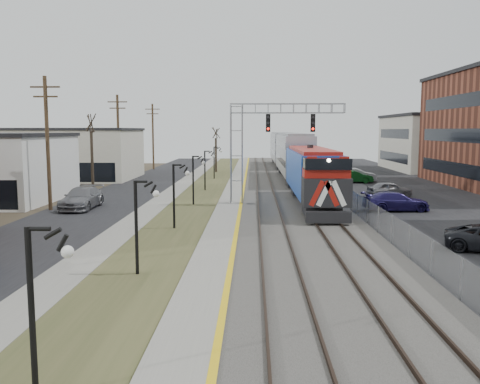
{
  "coord_description": "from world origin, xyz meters",
  "views": [
    {
      "loc": [
        0.84,
        -12.58,
        6.06
      ],
      "look_at": [
        0.11,
        15.64,
        2.6
      ],
      "focal_mm": 38.0,
      "sensor_mm": 36.0,
      "label": 1
    }
  ],
  "objects": [
    {
      "name": "ballast_bed",
      "position": [
        4.0,
        35.0,
        0.1
      ],
      "size": [
        8.0,
        120.0,
        0.2
      ],
      "primitive_type": "cube",
      "color": "#595651",
      "rests_on": "ground"
    },
    {
      "name": "lampposts",
      "position": [
        -4.0,
        18.29,
        2.0
      ],
      "size": [
        0.14,
        62.14,
        4.0
      ],
      "color": "black",
      "rests_on": "ground"
    },
    {
      "name": "grass_median",
      "position": [
        -4.0,
        35.0,
        0.03
      ],
      "size": [
        4.0,
        120.0,
        0.06
      ],
      "primitive_type": "cube",
      "color": "#404524",
      "rests_on": "ground"
    },
    {
      "name": "bare_trees",
      "position": [
        -12.66,
        38.91,
        2.7
      ],
      "size": [
        12.3,
        42.3,
        5.95
      ],
      "color": "#382D23",
      "rests_on": "ground"
    },
    {
      "name": "street_west",
      "position": [
        -11.5,
        35.0,
        0.02
      ],
      "size": [
        7.0,
        120.0,
        0.04
      ],
      "primitive_type": "cube",
      "color": "black",
      "rests_on": "ground"
    },
    {
      "name": "track_near",
      "position": [
        2.0,
        35.0,
        0.28
      ],
      "size": [
        1.58,
        120.0,
        0.15
      ],
      "color": "#2D2119",
      "rests_on": "ballast_bed"
    },
    {
      "name": "car_lot_f",
      "position": [
        12.34,
        45.48,
        0.7
      ],
      "size": [
        4.3,
        1.63,
        1.4
      ],
      "primitive_type": "imported",
      "rotation": [
        0.0,
        0.0,
        1.61
      ],
      "color": "#0B3712",
      "rests_on": "ground"
    },
    {
      "name": "car_street_b",
      "position": [
        -12.35,
        25.76,
        0.81
      ],
      "size": [
        2.31,
        5.62,
        1.63
      ],
      "primitive_type": "imported",
      "rotation": [
        0.0,
        0.0,
        0.01
      ],
      "color": "slate",
      "rests_on": "ground"
    },
    {
      "name": "platform",
      "position": [
        -1.0,
        35.0,
        0.12
      ],
      "size": [
        2.0,
        120.0,
        0.24
      ],
      "primitive_type": "cube",
      "color": "gray",
      "rests_on": "ground"
    },
    {
      "name": "train",
      "position": [
        5.5,
        51.38,
        2.88
      ],
      "size": [
        3.0,
        63.05,
        5.33
      ],
      "color": "#1543AF",
      "rests_on": "ground"
    },
    {
      "name": "track_far",
      "position": [
        5.5,
        35.0,
        0.28
      ],
      "size": [
        1.58,
        120.0,
        0.15
      ],
      "color": "#2D2119",
      "rests_on": "ballast_bed"
    },
    {
      "name": "utility_poles",
      "position": [
        -14.5,
        25.0,
        5.0
      ],
      "size": [
        0.28,
        80.28,
        10.0
      ],
      "color": "#4C3823",
      "rests_on": "ground"
    },
    {
      "name": "car_lot_e",
      "position": [
        13.24,
        33.51,
        0.68
      ],
      "size": [
        4.24,
        2.36,
        1.36
      ],
      "primitive_type": "imported",
      "rotation": [
        0.0,
        0.0,
        1.77
      ],
      "color": "slate",
      "rests_on": "ground"
    },
    {
      "name": "signal_gantry",
      "position": [
        1.22,
        27.99,
        5.59
      ],
      "size": [
        9.0,
        1.07,
        8.15
      ],
      "color": "gray",
      "rests_on": "ground"
    },
    {
      "name": "car_lot_d",
      "position": [
        11.51,
        25.19,
        0.71
      ],
      "size": [
        5.1,
        2.5,
        1.43
      ],
      "primitive_type": "imported",
      "rotation": [
        0.0,
        0.0,
        1.68
      ],
      "color": "#1E1854",
      "rests_on": "ground"
    },
    {
      "name": "car_lot_g",
      "position": [
        12.88,
        46.96,
        0.78
      ],
      "size": [
        4.89,
        2.2,
        1.56
      ],
      "primitive_type": "imported",
      "rotation": [
        0.0,
        0.0,
        1.45
      ],
      "color": "slate",
      "rests_on": "ground"
    },
    {
      "name": "ground",
      "position": [
        0.0,
        0.0,
        0.0
      ],
      "size": [
        160.0,
        160.0,
        0.0
      ],
      "primitive_type": "plane",
      "color": "#473D2D",
      "rests_on": "ground"
    },
    {
      "name": "platform_edge",
      "position": [
        -0.12,
        35.0,
        0.24
      ],
      "size": [
        0.24,
        120.0,
        0.01
      ],
      "primitive_type": "cube",
      "color": "gold",
      "rests_on": "platform"
    },
    {
      "name": "fence",
      "position": [
        8.2,
        35.0,
        0.8
      ],
      "size": [
        0.04,
        120.0,
        1.6
      ],
      "primitive_type": "cube",
      "color": "gray",
      "rests_on": "ground"
    },
    {
      "name": "parking_lot",
      "position": [
        16.0,
        35.0,
        0.02
      ],
      "size": [
        16.0,
        120.0,
        0.04
      ],
      "primitive_type": "cube",
      "color": "black",
      "rests_on": "ground"
    },
    {
      "name": "sidewalk",
      "position": [
        -7.0,
        35.0,
        0.04
      ],
      "size": [
        2.0,
        120.0,
        0.08
      ],
      "primitive_type": "cube",
      "color": "gray",
      "rests_on": "ground"
    }
  ]
}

